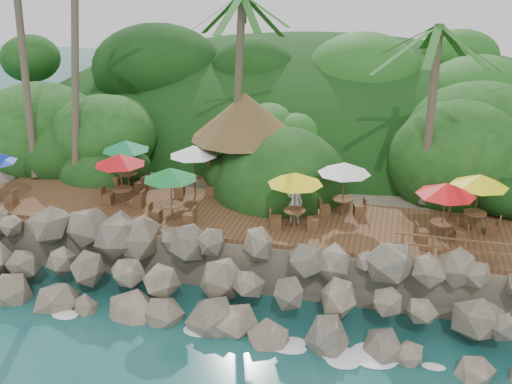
# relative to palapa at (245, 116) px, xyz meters

# --- Properties ---
(ground) EXTENTS (140.00, 140.00, 0.00)m
(ground) POSITION_rel_palapa_xyz_m (1.46, -9.59, -5.79)
(ground) COLOR #19514F
(ground) RESTS_ON ground
(land_base) EXTENTS (32.00, 25.20, 2.10)m
(land_base) POSITION_rel_palapa_xyz_m (1.46, 6.41, -4.74)
(land_base) COLOR gray
(land_base) RESTS_ON ground
(jungle_hill) EXTENTS (44.80, 28.00, 15.40)m
(jungle_hill) POSITION_rel_palapa_xyz_m (1.46, 13.91, -5.79)
(jungle_hill) COLOR #143811
(jungle_hill) RESTS_ON ground
(seawall) EXTENTS (29.00, 4.00, 2.30)m
(seawall) POSITION_rel_palapa_xyz_m (1.46, -7.59, -4.64)
(seawall) COLOR gray
(seawall) RESTS_ON ground
(terrace) EXTENTS (26.00, 5.00, 0.20)m
(terrace) POSITION_rel_palapa_xyz_m (1.46, -3.59, -3.59)
(terrace) COLOR brown
(terrace) RESTS_ON land_base
(jungle_foliage) EXTENTS (44.00, 16.00, 12.00)m
(jungle_foliage) POSITION_rel_palapa_xyz_m (1.46, 5.41, -5.79)
(jungle_foliage) COLOR #143811
(jungle_foliage) RESTS_ON ground
(foam_line) EXTENTS (25.20, 0.80, 0.06)m
(foam_line) POSITION_rel_palapa_xyz_m (1.46, -9.29, -5.76)
(foam_line) COLOR white
(foam_line) RESTS_ON ground
(palapa) EXTENTS (5.26, 5.26, 4.60)m
(palapa) POSITION_rel_palapa_xyz_m (0.00, 0.00, 0.00)
(palapa) COLOR brown
(palapa) RESTS_ON ground
(dining_clusters) EXTENTS (23.07, 5.47, 2.46)m
(dining_clusters) POSITION_rel_palapa_xyz_m (0.44, -3.63, -1.45)
(dining_clusters) COLOR brown
(dining_clusters) RESTS_ON terrace
(waiter) EXTENTS (0.72, 0.53, 1.83)m
(waiter) POSITION_rel_palapa_xyz_m (3.22, -3.89, -2.58)
(waiter) COLOR silver
(waiter) RESTS_ON terrace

